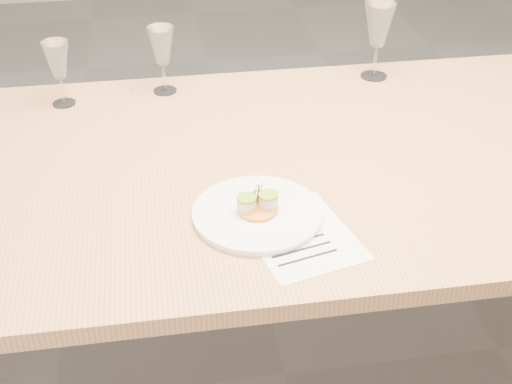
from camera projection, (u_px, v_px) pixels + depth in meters
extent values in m
plane|color=slate|center=(285.00, 374.00, 2.11)|extent=(7.00, 7.00, 0.00)
cube|color=tan|center=(292.00, 164.00, 1.70)|extent=(2.40, 1.00, 0.04)
cylinder|color=white|center=(258.00, 214.00, 1.49)|extent=(0.27, 0.27, 0.01)
cylinder|color=white|center=(258.00, 212.00, 1.48)|extent=(0.27, 0.27, 0.01)
cylinder|color=orange|center=(258.00, 210.00, 1.48)|extent=(0.09, 0.09, 0.01)
cylinder|color=beige|center=(247.00, 204.00, 1.47)|extent=(0.04, 0.04, 0.03)
cylinder|color=beige|center=(268.00, 201.00, 1.48)|extent=(0.04, 0.04, 0.03)
cylinder|color=#86A42D|center=(247.00, 198.00, 1.46)|extent=(0.04, 0.04, 0.01)
cylinder|color=#86A42D|center=(268.00, 195.00, 1.47)|extent=(0.04, 0.04, 0.01)
cylinder|color=tan|center=(286.00, 221.00, 1.45)|extent=(0.04, 0.04, 0.00)
cube|color=white|center=(300.00, 235.00, 1.44)|extent=(0.26, 0.30, 0.00)
cube|color=black|center=(273.00, 213.00, 1.50)|extent=(0.08, 0.03, 0.00)
cube|color=black|center=(278.00, 220.00, 1.48)|extent=(0.13, 0.04, 0.00)
cube|color=black|center=(284.00, 227.00, 1.46)|extent=(0.13, 0.04, 0.00)
cube|color=black|center=(295.00, 242.00, 1.42)|extent=(0.13, 0.04, 0.00)
cube|color=black|center=(302.00, 250.00, 1.40)|extent=(0.13, 0.04, 0.00)
cube|color=black|center=(308.00, 258.00, 1.38)|extent=(0.13, 0.04, 0.00)
cylinder|color=white|center=(64.00, 103.00, 1.92)|extent=(0.06, 0.06, 0.00)
cylinder|color=white|center=(62.00, 90.00, 1.90)|extent=(0.01, 0.01, 0.08)
cone|color=white|center=(57.00, 60.00, 1.85)|extent=(0.07, 0.07, 0.10)
cylinder|color=white|center=(165.00, 91.00, 1.99)|extent=(0.07, 0.07, 0.00)
cylinder|color=white|center=(164.00, 77.00, 1.96)|extent=(0.01, 0.01, 0.08)
cone|color=white|center=(162.00, 46.00, 1.91)|extent=(0.07, 0.07, 0.10)
cylinder|color=white|center=(374.00, 76.00, 2.07)|extent=(0.08, 0.08, 0.00)
cylinder|color=white|center=(375.00, 60.00, 2.04)|extent=(0.01, 0.01, 0.09)
cone|color=white|center=(379.00, 24.00, 1.98)|extent=(0.09, 0.09, 0.12)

